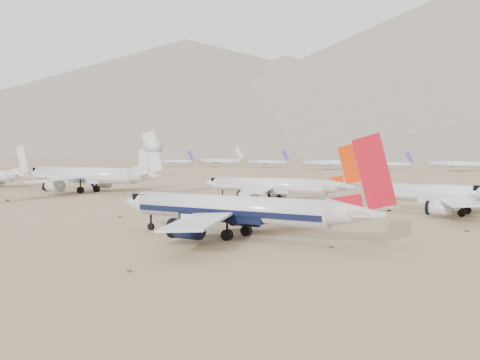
{
  "coord_description": "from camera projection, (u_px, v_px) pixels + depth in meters",
  "views": [
    {
      "loc": [
        60.26,
        -81.73,
        14.94
      ],
      "look_at": [
        -19.88,
        46.82,
        7.0
      ],
      "focal_mm": 45.0,
      "sensor_mm": 36.0,
      "label": 1
    }
  ],
  "objects": [
    {
      "name": "main_airliner",
      "position": [
        240.0,
        210.0,
        99.66
      ],
      "size": [
        48.87,
        47.73,
        17.25
      ],
      "color": "silver",
      "rests_on": "ground"
    },
    {
      "name": "row2_gold_tail",
      "position": [
        468.0,
        195.0,
        133.6
      ],
      "size": [
        45.45,
        44.45,
        16.18
      ],
      "color": "silver",
      "rests_on": "ground"
    },
    {
      "name": "row2_orange_tail",
      "position": [
        276.0,
        186.0,
        165.77
      ],
      "size": [
        45.4,
        44.41,
        16.19
      ],
      "color": "silver",
      "rests_on": "ground"
    },
    {
      "name": "ground",
      "position": [
        193.0,
        237.0,
        101.88
      ],
      "size": [
        7000.0,
        7000.0,
        0.0
      ],
      "primitive_type": "plane",
      "color": "#897150",
      "rests_on": "ground"
    },
    {
      "name": "row2_white_trijet",
      "position": [
        92.0,
        175.0,
        202.12
      ],
      "size": [
        58.56,
        57.23,
        20.75
      ],
      "color": "silver",
      "rests_on": "ground"
    },
    {
      "name": "desert_scrub",
      "position": [
        4.0,
        242.0,
        94.26
      ],
      "size": [
        233.6,
        121.67,
        0.63
      ],
      "color": "brown",
      "rests_on": "ground"
    }
  ]
}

